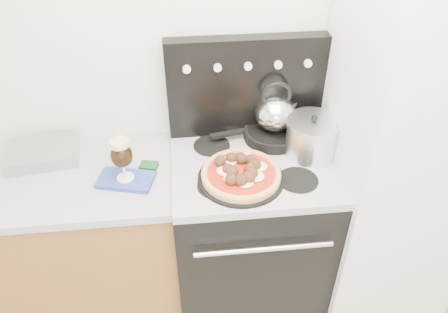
{
  "coord_description": "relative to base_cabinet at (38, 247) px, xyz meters",
  "views": [
    {
      "loc": [
        -0.23,
        -0.41,
        2.18
      ],
      "look_at": [
        -0.07,
        1.05,
        1.06
      ],
      "focal_mm": 35.0,
      "sensor_mm": 36.0,
      "label": 1
    }
  ],
  "objects": [
    {
      "name": "room_shell",
      "position": [
        1.02,
        -0.91,
        0.82
      ],
      "size": [
        3.52,
        3.01,
        2.52
      ],
      "color": "#B8B09C",
      "rests_on": "ground"
    },
    {
      "name": "base_cabinet",
      "position": [
        0.0,
        0.0,
        0.0
      ],
      "size": [
        1.45,
        0.6,
        0.86
      ],
      "primitive_type": "cube",
      "color": "brown",
      "rests_on": "ground"
    },
    {
      "name": "countertop",
      "position": [
        0.0,
        0.0,
        0.45
      ],
      "size": [
        1.48,
        0.63,
        0.04
      ],
      "primitive_type": "cube",
      "color": "#ADADB1",
      "rests_on": "base_cabinet"
    },
    {
      "name": "stove_body",
      "position": [
        1.1,
        -0.02,
        0.01
      ],
      "size": [
        0.76,
        0.65,
        0.88
      ],
      "primitive_type": "cube",
      "color": "black",
      "rests_on": "ground"
    },
    {
      "name": "cooktop",
      "position": [
        1.1,
        -0.02,
        0.47
      ],
      "size": [
        0.76,
        0.65,
        0.04
      ],
      "primitive_type": "cube",
      "color": "#ADADB2",
      "rests_on": "stove_body"
    },
    {
      "name": "backguard",
      "position": [
        1.1,
        0.25,
        0.74
      ],
      "size": [
        0.76,
        0.08,
        0.5
      ],
      "primitive_type": "cube",
      "color": "black",
      "rests_on": "cooktop"
    },
    {
      "name": "fridge",
      "position": [
        1.8,
        -0.05,
        0.52
      ],
      "size": [
        0.64,
        0.68,
        1.9
      ],
      "primitive_type": "cube",
      "color": "silver",
      "rests_on": "ground"
    },
    {
      "name": "foil_sheet",
      "position": [
        0.12,
        0.14,
        0.5
      ],
      "size": [
        0.35,
        0.28,
        0.06
      ],
      "primitive_type": "cube",
      "rotation": [
        0.0,
        0.0,
        0.15
      ],
      "color": "silver",
      "rests_on": "countertop"
    },
    {
      "name": "oven_mitt",
      "position": [
        0.52,
        -0.08,
        0.48
      ],
      "size": [
        0.27,
        0.2,
        0.02
      ],
      "primitive_type": "cube",
      "rotation": [
        0.0,
        0.0,
        -0.26
      ],
      "color": "#2A4394",
      "rests_on": "countertop"
    },
    {
      "name": "beer_glass",
      "position": [
        0.52,
        -0.08,
        0.6
      ],
      "size": [
        0.1,
        0.1,
        0.21
      ],
      "primitive_type": null,
      "rotation": [
        0.0,
        0.0,
        0.04
      ],
      "color": "black",
      "rests_on": "oven_mitt"
    },
    {
      "name": "pizza_pan",
      "position": [
        1.03,
        -0.14,
        0.5
      ],
      "size": [
        0.44,
        0.44,
        0.01
      ],
      "primitive_type": "cylinder",
      "rotation": [
        0.0,
        0.0,
        0.14
      ],
      "color": "black",
      "rests_on": "cooktop"
    },
    {
      "name": "pizza",
      "position": [
        1.03,
        -0.14,
        0.53
      ],
      "size": [
        0.43,
        0.43,
        0.05
      ],
      "primitive_type": null,
      "rotation": [
        0.0,
        0.0,
        -0.24
      ],
      "color": "#DDAE71",
      "rests_on": "pizza_pan"
    },
    {
      "name": "skillet",
      "position": [
        1.24,
        0.16,
        0.52
      ],
      "size": [
        0.35,
        0.35,
        0.05
      ],
      "primitive_type": "cylinder",
      "rotation": [
        0.0,
        0.0,
        0.19
      ],
      "color": "black",
      "rests_on": "cooktop"
    },
    {
      "name": "tea_kettle",
      "position": [
        1.24,
        0.16,
        0.65
      ],
      "size": [
        0.21,
        0.21,
        0.22
      ],
      "primitive_type": null,
      "rotation": [
        0.0,
        0.0,
        0.05
      ],
      "color": "silver",
      "rests_on": "skillet"
    },
    {
      "name": "stock_pot",
      "position": [
        1.39,
        0.02,
        0.58
      ],
      "size": [
        0.27,
        0.27,
        0.18
      ],
      "primitive_type": "cylinder",
      "rotation": [
        0.0,
        0.0,
        0.11
      ],
      "color": "silver",
      "rests_on": "cooktop"
    }
  ]
}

